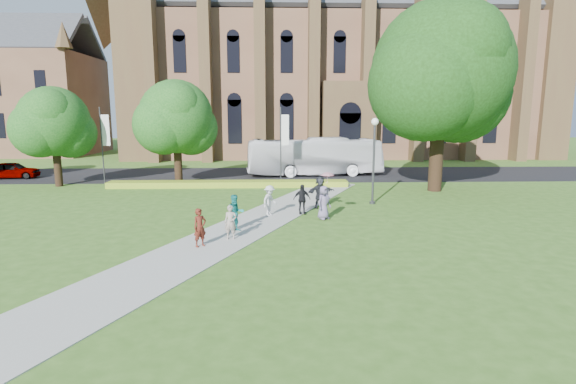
{
  "coord_description": "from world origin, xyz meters",
  "views": [
    {
      "loc": [
        1.36,
        -20.5,
        5.56
      ],
      "look_at": [
        2.12,
        1.81,
        1.6
      ],
      "focal_mm": 28.0,
      "sensor_mm": 36.0,
      "label": 1
    }
  ],
  "objects_px": {
    "streetlamp": "(374,150)",
    "car_0": "(13,170)",
    "large_tree": "(441,71)",
    "tour_coach": "(314,157)",
    "pedestrian_0": "(200,228)"
  },
  "relations": [
    {
      "from": "streetlamp",
      "to": "car_0",
      "type": "height_order",
      "value": "streetlamp"
    },
    {
      "from": "large_tree",
      "to": "tour_coach",
      "type": "bearing_deg",
      "value": 133.8
    },
    {
      "from": "tour_coach",
      "to": "pedestrian_0",
      "type": "distance_m",
      "value": 22.6
    },
    {
      "from": "tour_coach",
      "to": "streetlamp",
      "type": "bearing_deg",
      "value": -175.03
    },
    {
      "from": "streetlamp",
      "to": "pedestrian_0",
      "type": "height_order",
      "value": "streetlamp"
    },
    {
      "from": "large_tree",
      "to": "car_0",
      "type": "xyz_separation_m",
      "value": [
        -33.81,
        7.24,
        -7.64
      ]
    },
    {
      "from": "car_0",
      "to": "pedestrian_0",
      "type": "relative_size",
      "value": 2.56
    },
    {
      "from": "large_tree",
      "to": "car_0",
      "type": "relative_size",
      "value": 3.18
    },
    {
      "from": "large_tree",
      "to": "car_0",
      "type": "distance_m",
      "value": 35.41
    },
    {
      "from": "large_tree",
      "to": "pedestrian_0",
      "type": "distance_m",
      "value": 21.19
    },
    {
      "from": "large_tree",
      "to": "car_0",
      "type": "bearing_deg",
      "value": 167.92
    },
    {
      "from": "car_0",
      "to": "pedestrian_0",
      "type": "xyz_separation_m",
      "value": [
        19.13,
        -20.53,
        0.12
      ]
    },
    {
      "from": "large_tree",
      "to": "tour_coach",
      "type": "relative_size",
      "value": 1.1
    },
    {
      "from": "streetlamp",
      "to": "large_tree",
      "type": "xyz_separation_m",
      "value": [
        5.5,
        4.5,
        5.07
      ]
    },
    {
      "from": "streetlamp",
      "to": "tour_coach",
      "type": "distance_m",
      "value": 13.08
    }
  ]
}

